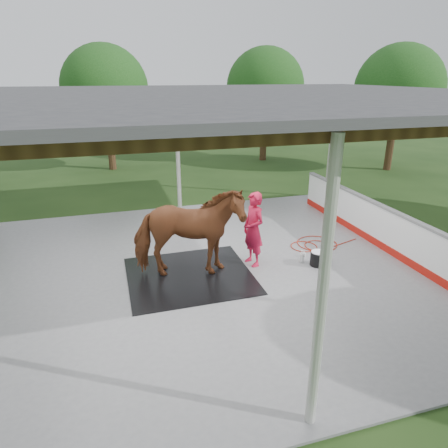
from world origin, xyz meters
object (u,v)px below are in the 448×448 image
object	(u,v)px
dasher_board	(382,228)
wash_bucket	(318,258)
horse	(188,233)
handler	(254,229)

from	to	relation	value
dasher_board	wash_bucket	size ratio (longest dim) A/B	20.57
horse	handler	distance (m)	1.64
horse	wash_bucket	xyz separation A→B (m)	(3.13, -0.36, -0.88)
dasher_board	wash_bucket	distance (m)	2.26
dasher_board	wash_bucket	world-z (taller)	dasher_board
dasher_board	horse	world-z (taller)	horse
dasher_board	handler	xyz separation A→B (m)	(-3.67, -0.01, 0.37)
horse	handler	bearing A→B (deg)	-73.76
horse	handler	xyz separation A→B (m)	(1.62, 0.17, -0.16)
handler	wash_bucket	distance (m)	1.75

